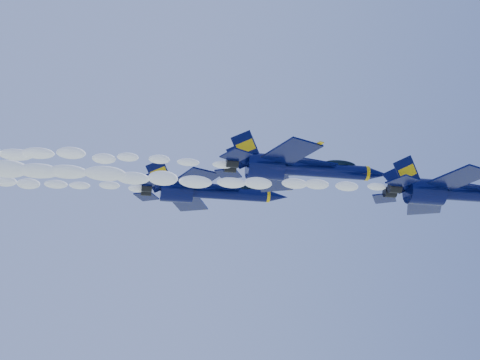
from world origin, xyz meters
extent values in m
ellipsoid|color=#060A36|center=(18.63, -11.94, 149.19)|extent=(1.45, 2.51, 5.95)
cube|color=#060A36|center=(20.31, -15.66, 149.23)|extent=(4.98, 5.91, 0.17)
cube|color=#060A36|center=(20.31, -8.22, 149.23)|extent=(4.98, 5.91, 0.17)
cube|color=#EFB408|center=(21.61, -15.66, 149.33)|extent=(2.24, 4.66, 0.09)
cube|color=#EFB408|center=(21.61, -8.22, 149.33)|extent=(2.24, 4.66, 0.09)
cube|color=#060A36|center=(16.59, -12.91, 150.63)|extent=(3.03, 0.96, 3.26)
cube|color=#060A36|center=(16.59, -10.96, 150.63)|extent=(3.03, 0.96, 3.26)
cylinder|color=black|center=(15.38, -12.54, 149.14)|extent=(1.12, 1.02, 1.02)
cylinder|color=black|center=(15.38, -11.33, 149.14)|extent=(1.12, 1.02, 1.02)
cube|color=#EFB408|center=(21.70, -11.94, 149.96)|extent=(10.23, 0.33, 0.07)
ellipsoid|color=white|center=(-4.83, -11.94, 148.93)|extent=(39.50, 1.68, 1.51)
cylinder|color=#060A36|center=(10.44, -6.81, 152.90)|extent=(8.84, 1.47, 1.47)
ellipsoid|color=#060A36|center=(4.26, -6.81, 152.85)|extent=(1.53, 2.65, 6.29)
cone|color=#060A36|center=(16.14, -6.81, 152.90)|extent=(2.55, 1.47, 1.47)
cylinder|color=#EFB408|center=(14.96, -6.81, 152.90)|extent=(0.34, 1.53, 1.53)
ellipsoid|color=black|center=(12.11, -6.81, 153.64)|extent=(3.54, 1.15, 0.97)
cube|color=#EFB408|center=(12.11, -6.81, 153.34)|extent=(4.13, 0.98, 0.18)
cube|color=#060A36|center=(6.03, -10.74, 152.90)|extent=(5.27, 6.24, 0.18)
cube|color=#060A36|center=(6.03, -2.89, 152.90)|extent=(5.27, 6.24, 0.18)
cube|color=#EFB408|center=(7.40, -10.74, 153.00)|extent=(2.37, 4.92, 0.10)
cube|color=#EFB408|center=(7.40, -2.89, 153.00)|extent=(2.37, 4.92, 0.10)
cube|color=#060A36|center=(2.10, -7.85, 154.38)|extent=(3.20, 1.01, 3.44)
cube|color=#060A36|center=(2.10, -5.78, 154.38)|extent=(3.20, 1.01, 3.44)
cylinder|color=black|center=(0.82, -7.45, 152.80)|extent=(1.18, 1.08, 1.08)
cylinder|color=black|center=(0.82, -6.18, 152.80)|extent=(1.18, 1.08, 1.08)
cube|color=#EFB408|center=(7.50, -6.81, 153.67)|extent=(10.80, 0.34, 0.08)
ellipsoid|color=white|center=(-19.42, -6.81, 152.59)|extent=(39.50, 1.78, 1.60)
cylinder|color=#060A36|center=(2.42, 3.91, 153.83)|extent=(8.75, 1.46, 1.46)
ellipsoid|color=#060A36|center=(-3.71, 3.91, 153.78)|extent=(1.52, 2.63, 6.22)
cone|color=#060A36|center=(8.06, 3.91, 153.83)|extent=(2.53, 1.46, 1.46)
cylinder|color=#EFB408|center=(6.89, 3.91, 153.83)|extent=(0.34, 1.52, 1.52)
ellipsoid|color=black|center=(4.07, 3.91, 154.56)|extent=(3.50, 1.14, 0.96)
cube|color=#EFB408|center=(4.07, 3.91, 154.27)|extent=(4.08, 0.97, 0.18)
cube|color=#060A36|center=(-1.96, 0.02, 153.83)|extent=(5.21, 6.18, 0.18)
cube|color=#060A36|center=(-1.96, 7.80, 153.83)|extent=(5.21, 6.18, 0.18)
cube|color=#EFB408|center=(-0.60, 0.02, 153.93)|extent=(2.35, 4.87, 0.10)
cube|color=#EFB408|center=(-0.60, 7.80, 153.93)|extent=(2.35, 4.87, 0.10)
cube|color=#060A36|center=(-5.85, 2.89, 155.29)|extent=(3.17, 1.00, 3.41)
cube|color=#060A36|center=(-5.85, 4.93, 155.29)|extent=(3.17, 1.00, 3.41)
cylinder|color=black|center=(-7.11, 3.28, 153.73)|extent=(1.17, 1.07, 1.07)
cylinder|color=black|center=(-7.11, 4.54, 153.73)|extent=(1.17, 1.07, 1.07)
cube|color=#EFB408|center=(-0.50, 3.91, 154.59)|extent=(10.70, 0.34, 0.08)
camera|label=1|loc=(-9.02, -67.13, 126.55)|focal=50.00mm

